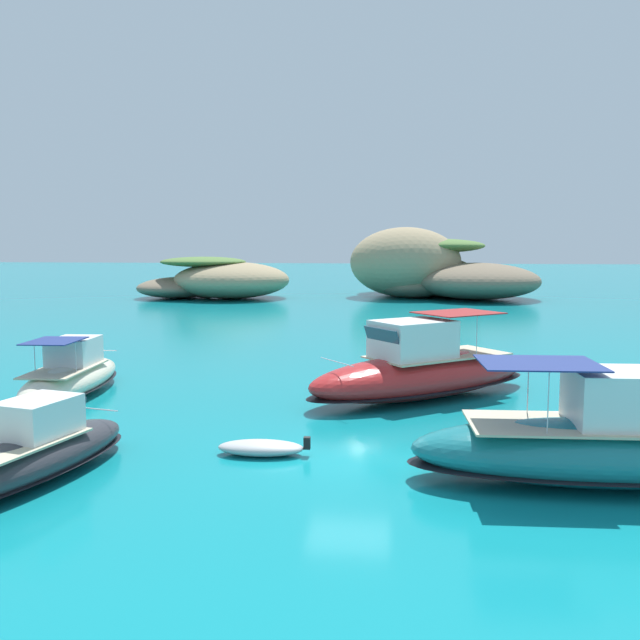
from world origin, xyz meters
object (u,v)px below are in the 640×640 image
Objects in this scene: islet_large at (427,271)px; motorboat_teal at (606,446)px; motorboat_charcoal at (31,454)px; dinghy_tender at (261,448)px; motorboat_red at (422,372)px; motorboat_cream at (72,377)px; islet_small at (217,280)px.

islet_large reaches higher than motorboat_teal.
motorboat_charcoal is 6.39m from dinghy_tender.
islet_large is 8.74× the size of dinghy_tender.
dinghy_tender is at bearing 171.80° from motorboat_teal.
motorboat_red is 1.40× the size of motorboat_charcoal.
motorboat_teal reaches higher than motorboat_cream.
motorboat_cream is (-14.53, -1.30, -0.28)m from motorboat_red.
islet_small is (-24.56, -5.86, -1.01)m from islet_large.
motorboat_cream is 20.78m from motorboat_teal.
islet_large is 2.35× the size of motorboat_teal.
motorboat_charcoal is (3.80, -9.84, -0.08)m from motorboat_cream.
islet_small is 2.81× the size of motorboat_charcoal.
islet_large is at bearing 73.29° from motorboat_cream.
islet_large is 65.01m from motorboat_teal.
motorboat_charcoal is (-13.19, -66.43, -2.35)m from islet_large.
motorboat_charcoal is at bearing -68.90° from motorboat_cream.
dinghy_tender is at bearing 26.68° from motorboat_charcoal.
islet_large is 64.08m from dinghy_tender.
islet_small is 60.21m from dinghy_tender.
motorboat_charcoal is (11.36, -60.57, -1.34)m from islet_small.
motorboat_cream is at bearing -106.71° from islet_large.
dinghy_tender is at bearing -96.73° from islet_large.
motorboat_red reaches higher than motorboat_charcoal.
islet_large is at bearing 78.77° from motorboat_charcoal.
islet_small is 54.16m from motorboat_red.
islet_small is 2.00× the size of motorboat_red.
islet_large is 1.15× the size of islet_small.
motorboat_teal is 9.67m from dinghy_tender.
motorboat_charcoal is at bearing -79.38° from islet_small.
dinghy_tender is (9.49, -6.98, -0.59)m from motorboat_cream.
motorboat_cream reaches higher than motorboat_charcoal.
motorboat_red is 1.02× the size of motorboat_teal.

